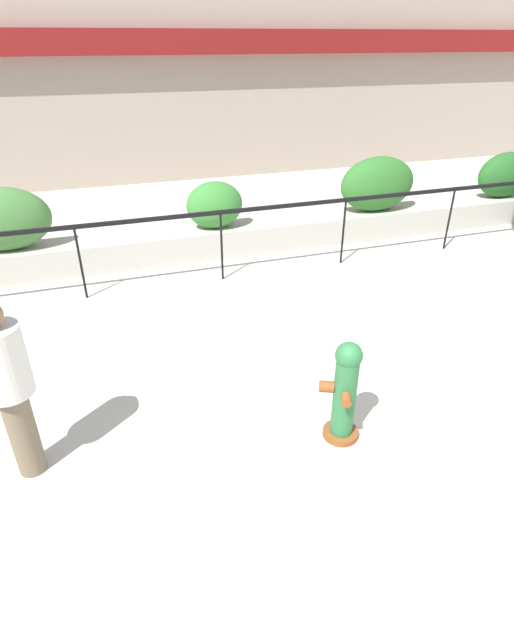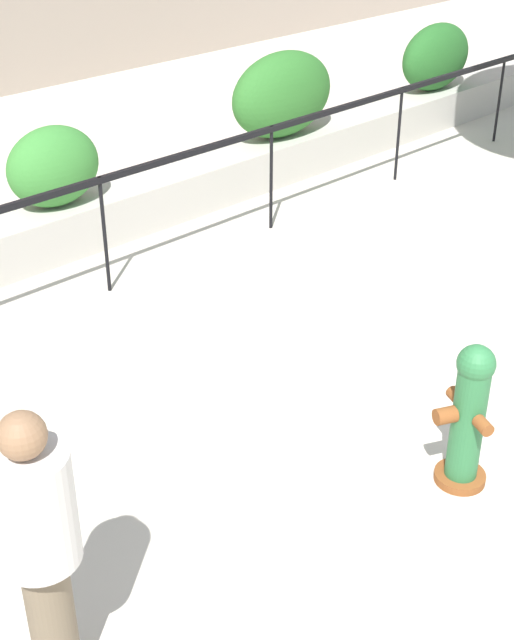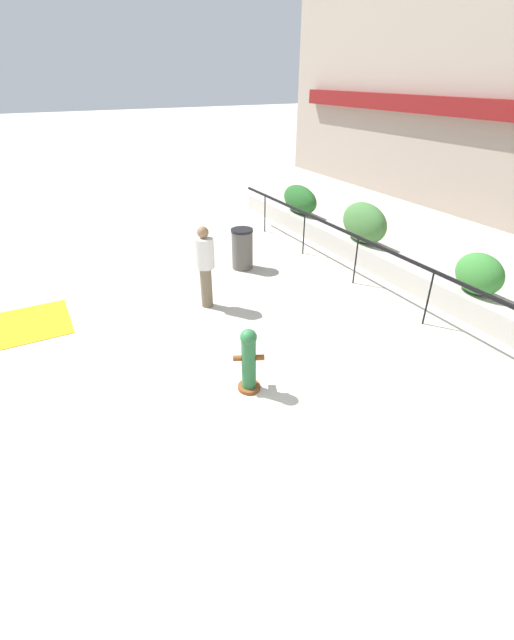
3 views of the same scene
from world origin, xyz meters
name	(u,v)px [view 1 (image 1 of 3)]	position (x,y,z in m)	size (l,w,h in m)	color
ground_plane	(375,515)	(0.00, 0.00, 0.00)	(120.00, 120.00, 0.00)	beige
building_facade	(142,12)	(0.00, 11.98, 3.99)	(30.00, 1.36, 8.00)	gray
planter_wall_low	(207,242)	(0.00, 6.00, 0.25)	(18.00, 0.70, 0.50)	#B7B2A8
fence_railing_segment	(221,219)	(0.00, 4.90, 1.02)	(15.00, 0.05, 1.15)	black
hedge_bush_1	(2,219)	(-3.22, 6.00, 1.00)	(1.47, 0.69, 1.00)	#427538
hedge_bush_2	(215,205)	(0.18, 6.00, 0.91)	(1.00, 0.63, 0.82)	#387F33
hedge_bush_3	(377,184)	(3.38, 6.00, 1.01)	(1.52, 0.70, 1.03)	#2D6B28
hedge_bush_4	(506,175)	(6.42, 6.00, 0.96)	(1.31, 0.60, 0.92)	#235B23
fire_hydrant	(345,391)	(0.15, 0.95, 0.55)	(0.48, 0.47, 1.08)	brown
pedestrian	(8,382)	(-2.72, 1.44, 0.99)	(0.42, 0.42, 1.73)	brown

